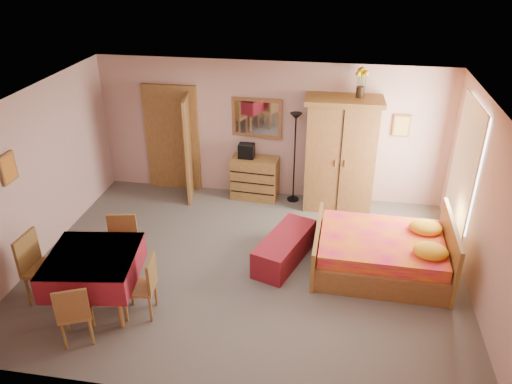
% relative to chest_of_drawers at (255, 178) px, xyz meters
% --- Properties ---
extents(floor, '(6.50, 6.50, 0.00)m').
position_rel_chest_of_drawers_xyz_m(floor, '(0.25, -2.27, -0.41)').
color(floor, slate).
rests_on(floor, ground).
extents(ceiling, '(6.50, 6.50, 0.00)m').
position_rel_chest_of_drawers_xyz_m(ceiling, '(0.25, -2.27, 2.19)').
color(ceiling, brown).
rests_on(ceiling, wall_back).
extents(wall_back, '(6.50, 0.10, 2.60)m').
position_rel_chest_of_drawers_xyz_m(wall_back, '(0.25, 0.23, 0.89)').
color(wall_back, '#C5988F').
rests_on(wall_back, floor).
extents(wall_front, '(6.50, 0.10, 2.60)m').
position_rel_chest_of_drawers_xyz_m(wall_front, '(0.25, -4.77, 0.89)').
color(wall_front, '#C5988F').
rests_on(wall_front, floor).
extents(wall_left, '(0.10, 5.00, 2.60)m').
position_rel_chest_of_drawers_xyz_m(wall_left, '(-3.00, -2.27, 0.89)').
color(wall_left, '#C5988F').
rests_on(wall_left, floor).
extents(wall_right, '(0.10, 5.00, 2.60)m').
position_rel_chest_of_drawers_xyz_m(wall_right, '(3.50, -2.27, 0.89)').
color(wall_right, '#C5988F').
rests_on(wall_right, floor).
extents(doorway, '(1.06, 0.12, 2.15)m').
position_rel_chest_of_drawers_xyz_m(doorway, '(-1.65, 0.20, 0.61)').
color(doorway, '#9E6B35').
rests_on(doorway, floor).
extents(window, '(0.08, 1.40, 1.95)m').
position_rel_chest_of_drawers_xyz_m(window, '(3.46, -1.07, 1.04)').
color(window, white).
rests_on(window, wall_right).
extents(picture_left, '(0.04, 0.32, 0.42)m').
position_rel_chest_of_drawers_xyz_m(picture_left, '(-2.97, -2.87, 1.29)').
color(picture_left, orange).
rests_on(picture_left, wall_left).
extents(picture_back, '(0.30, 0.04, 0.40)m').
position_rel_chest_of_drawers_xyz_m(picture_back, '(2.60, 0.20, 1.14)').
color(picture_back, '#D8BF59').
rests_on(picture_back, wall_back).
extents(chest_of_drawers, '(0.91, 0.50, 0.83)m').
position_rel_chest_of_drawers_xyz_m(chest_of_drawers, '(0.00, 0.00, 0.00)').
color(chest_of_drawers, olive).
rests_on(chest_of_drawers, floor).
extents(wall_mirror, '(0.95, 0.12, 0.75)m').
position_rel_chest_of_drawers_xyz_m(wall_mirror, '(0.00, 0.21, 1.14)').
color(wall_mirror, silver).
rests_on(wall_mirror, wall_back).
extents(stereo, '(0.30, 0.22, 0.27)m').
position_rel_chest_of_drawers_xyz_m(stereo, '(-0.16, 0.01, 0.55)').
color(stereo, black).
rests_on(stereo, chest_of_drawers).
extents(floor_lamp, '(0.26, 0.26, 1.74)m').
position_rel_chest_of_drawers_xyz_m(floor_lamp, '(0.74, 0.02, 0.46)').
color(floor_lamp, black).
rests_on(floor_lamp, floor).
extents(wardrobe, '(1.36, 0.73, 2.10)m').
position_rel_chest_of_drawers_xyz_m(wardrobe, '(1.57, -0.10, 0.63)').
color(wardrobe, olive).
rests_on(wardrobe, floor).
extents(sunflower_vase, '(0.21, 0.21, 0.51)m').
position_rel_chest_of_drawers_xyz_m(sunflower_vase, '(1.81, -0.02, 1.94)').
color(sunflower_vase, yellow).
rests_on(sunflower_vase, wardrobe).
extents(bed, '(2.04, 1.62, 0.92)m').
position_rel_chest_of_drawers_xyz_m(bed, '(2.25, -2.00, 0.05)').
color(bed, '#DE1551').
rests_on(bed, floor).
extents(bench, '(0.91, 1.43, 0.45)m').
position_rel_chest_of_drawers_xyz_m(bench, '(0.81, -2.01, -0.19)').
color(bench, maroon).
rests_on(bench, floor).
extents(dining_table, '(1.29, 1.29, 0.84)m').
position_rel_chest_of_drawers_xyz_m(dining_table, '(-1.58, -3.49, 0.01)').
color(dining_table, maroon).
rests_on(dining_table, floor).
extents(chair_south, '(0.52, 0.52, 0.88)m').
position_rel_chest_of_drawers_xyz_m(chair_south, '(-1.55, -4.11, 0.03)').
color(chair_south, olive).
rests_on(chair_south, floor).
extents(chair_north, '(0.50, 0.50, 0.94)m').
position_rel_chest_of_drawers_xyz_m(chair_north, '(-1.51, -2.78, 0.06)').
color(chair_north, '#996033').
rests_on(chair_north, floor).
extents(chair_west, '(0.48, 0.48, 1.02)m').
position_rel_chest_of_drawers_xyz_m(chair_west, '(-2.32, -3.47, 0.10)').
color(chair_west, olive).
rests_on(chair_west, floor).
extents(chair_east, '(0.45, 0.45, 0.89)m').
position_rel_chest_of_drawers_xyz_m(chair_east, '(-0.95, -3.54, 0.03)').
color(chair_east, '#9F6735').
rests_on(chair_east, floor).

